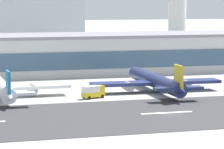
% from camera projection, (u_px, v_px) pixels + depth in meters
% --- Properties ---
extents(ground_plane, '(1400.00, 1400.00, 0.00)m').
position_uv_depth(ground_plane, '(169.00, 115.00, 131.98)').
color(ground_plane, '#A8A8A3').
extents(runway_strip, '(800.00, 38.16, 0.08)m').
position_uv_depth(runway_strip, '(166.00, 113.00, 133.93)').
color(runway_strip, '#38383A').
rests_on(runway_strip, ground_plane).
extents(runway_centreline_dash_4, '(12.00, 1.20, 0.01)m').
position_uv_depth(runway_centreline_dash_4, '(167.00, 113.00, 133.98)').
color(runway_centreline_dash_4, white).
rests_on(runway_centreline_dash_4, runway_strip).
extents(terminal_building, '(174.01, 30.23, 13.56)m').
position_uv_depth(terminal_building, '(49.00, 54.00, 207.25)').
color(terminal_building, '#B7BABC').
rests_on(terminal_building, ground_plane).
extents(airliner_blue_tail_gate_0, '(36.49, 41.97, 8.76)m').
position_uv_depth(airliner_blue_tail_gate_0, '(1.00, 87.00, 154.84)').
color(airliner_blue_tail_gate_0, silver).
rests_on(airliner_blue_tail_gate_0, ground_plane).
extents(airliner_gold_tail_gate_1, '(36.59, 43.85, 9.15)m').
position_uv_depth(airliner_gold_tail_gate_1, '(157.00, 82.00, 164.47)').
color(airliner_gold_tail_gate_1, navy).
rests_on(airliner_gold_tail_gate_1, ground_plane).
extents(service_box_truck_1, '(6.46, 4.47, 3.25)m').
position_uv_depth(service_box_truck_1, '(93.00, 91.00, 154.32)').
color(service_box_truck_1, gold).
rests_on(service_box_truck_1, ground_plane).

